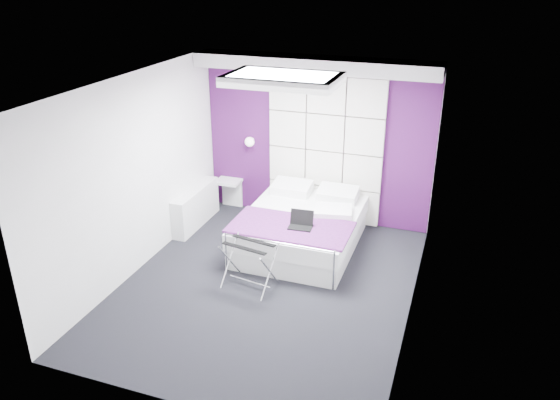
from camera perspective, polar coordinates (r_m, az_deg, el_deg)
name	(u,v)px	position (r m, az deg, el deg)	size (l,w,h in m)	color
floor	(267,285)	(7.13, -1.33, -8.90)	(4.40, 4.40, 0.00)	black
ceiling	(265,84)	(6.13, -1.56, 12.01)	(4.40, 4.40, 0.00)	white
wall_back	(317,140)	(8.49, 3.87, 6.23)	(3.60, 3.60, 0.00)	silver
wall_left	(137,175)	(7.32, -14.75, 2.56)	(4.40, 4.40, 0.00)	silver
wall_right	(420,214)	(6.17, 14.41, -1.44)	(4.40, 4.40, 0.00)	silver
accent_wall	(317,141)	(8.48, 3.85, 6.21)	(3.58, 0.02, 2.58)	#411046
soffit	(314,64)	(7.97, 3.60, 13.98)	(3.58, 0.50, 0.20)	white
headboard	(325,151)	(8.44, 4.71, 5.17)	(1.80, 0.08, 2.30)	silver
skylight	(283,79)	(6.69, 0.32, 12.58)	(1.36, 0.86, 0.12)	white
wall_lamp	(251,141)	(8.71, -3.10, 6.17)	(0.15, 0.15, 0.15)	white
radiator	(196,207)	(8.66, -8.80, -0.72)	(0.22, 1.20, 0.60)	white
bed	(301,228)	(7.91, 2.23, -2.97)	(1.63, 1.97, 0.69)	white
nightstand	(228,182)	(9.08, -5.43, 1.94)	(0.40, 0.31, 0.04)	white
luggage_rack	(249,265)	(6.97, -3.21, -6.81)	(0.62, 0.46, 0.61)	silver
laptop	(301,223)	(7.35, 2.25, -2.40)	(0.32, 0.23, 0.23)	black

